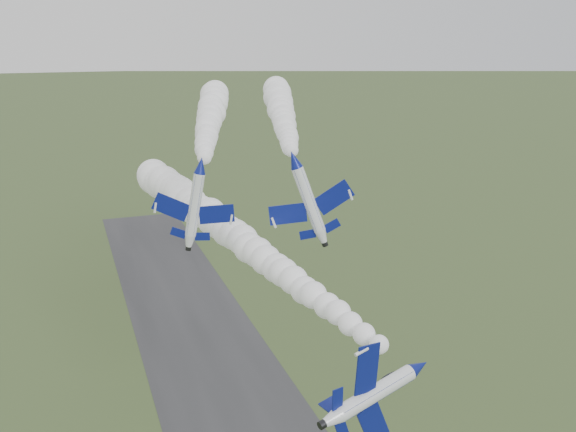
% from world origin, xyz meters
% --- Properties ---
extents(jet_lead, '(4.29, 11.49, 9.46)m').
position_xyz_m(jet_lead, '(4.17, -8.57, 32.10)').
color(jet_lead, white).
extents(smoke_trail_jet_lead, '(21.96, 66.30, 5.56)m').
position_xyz_m(smoke_trail_jet_lead, '(-2.92, 26.65, 34.19)').
color(smoke_trail_jet_lead, silver).
extents(jet_pair_left, '(9.61, 11.38, 3.18)m').
position_xyz_m(jet_pair_left, '(-7.62, 21.46, 44.52)').
color(jet_pair_left, white).
extents(smoke_trail_jet_pair_left, '(23.31, 64.92, 5.66)m').
position_xyz_m(smoke_trail_jet_pair_left, '(1.51, 55.48, 45.58)').
color(smoke_trail_jet_pair_left, silver).
extents(jet_pair_right, '(10.45, 12.89, 4.36)m').
position_xyz_m(jet_pair_right, '(3.94, 21.66, 44.42)').
color(jet_pair_right, white).
extents(smoke_trail_jet_pair_right, '(23.25, 61.63, 5.66)m').
position_xyz_m(smoke_trail_jet_pair_right, '(13.81, 54.48, 45.69)').
color(smoke_trail_jet_pair_right, silver).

